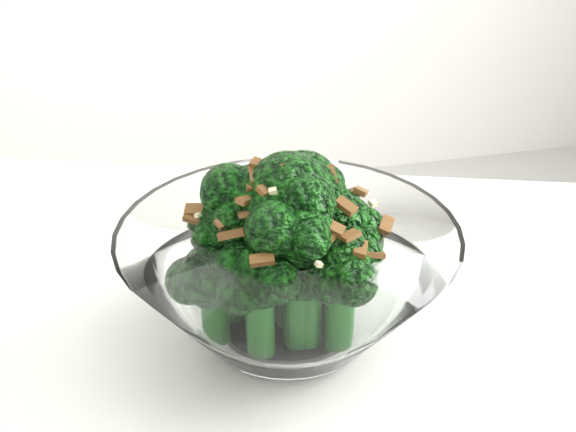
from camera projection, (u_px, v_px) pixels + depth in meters
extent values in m
cylinder|color=white|center=(288.00, 331.00, 0.51)|extent=(0.09, 0.09, 0.01)
cylinder|color=#175316|center=(288.00, 269.00, 0.49)|extent=(0.02, 0.02, 0.08)
sphere|color=#114A0D|center=(288.00, 193.00, 0.46)|extent=(0.05, 0.05, 0.05)
cylinder|color=#175316|center=(303.00, 254.00, 0.51)|extent=(0.02, 0.02, 0.07)
sphere|color=#114A0D|center=(303.00, 187.00, 0.49)|extent=(0.05, 0.05, 0.05)
cylinder|color=#175316|center=(255.00, 271.00, 0.50)|extent=(0.02, 0.02, 0.07)
sphere|color=#114A0D|center=(253.00, 204.00, 0.47)|extent=(0.05, 0.05, 0.05)
cylinder|color=#175316|center=(297.00, 299.00, 0.47)|extent=(0.02, 0.02, 0.07)
sphere|color=#114A0D|center=(298.00, 233.00, 0.45)|extent=(0.04, 0.04, 0.04)
cylinder|color=#175316|center=(339.00, 279.00, 0.50)|extent=(0.02, 0.02, 0.05)
sphere|color=#114A0D|center=(341.00, 227.00, 0.49)|extent=(0.04, 0.04, 0.04)
cylinder|color=#175316|center=(231.00, 282.00, 0.50)|extent=(0.02, 0.02, 0.05)
sphere|color=#114A0D|center=(229.00, 232.00, 0.48)|extent=(0.04, 0.04, 0.04)
cylinder|color=#175316|center=(340.00, 315.00, 0.48)|extent=(0.02, 0.02, 0.05)
sphere|color=#114A0D|center=(342.00, 266.00, 0.46)|extent=(0.04, 0.04, 0.04)
cylinder|color=#175316|center=(260.00, 323.00, 0.47)|extent=(0.02, 0.02, 0.05)
sphere|color=#114A0D|center=(259.00, 275.00, 0.45)|extent=(0.04, 0.04, 0.04)
cylinder|color=#175316|center=(340.00, 263.00, 0.53)|extent=(0.02, 0.02, 0.04)
sphere|color=#114A0D|center=(341.00, 225.00, 0.52)|extent=(0.04, 0.04, 0.04)
cylinder|color=#175316|center=(216.00, 317.00, 0.48)|extent=(0.02, 0.02, 0.04)
sphere|color=#114A0D|center=(213.00, 277.00, 0.47)|extent=(0.04, 0.04, 0.04)
cylinder|color=#175316|center=(280.00, 258.00, 0.54)|extent=(0.02, 0.02, 0.04)
sphere|color=#114A0D|center=(280.00, 219.00, 0.52)|extent=(0.04, 0.04, 0.04)
cylinder|color=#175316|center=(308.00, 314.00, 0.48)|extent=(0.02, 0.02, 0.04)
sphere|color=#114A0D|center=(308.00, 269.00, 0.46)|extent=(0.04, 0.04, 0.04)
cube|color=brown|center=(350.00, 235.00, 0.44)|extent=(0.01, 0.01, 0.00)
cube|color=brown|center=(360.00, 249.00, 0.45)|extent=(0.01, 0.02, 0.01)
cube|color=brown|center=(319.00, 240.00, 0.43)|extent=(0.01, 0.01, 0.01)
cube|color=brown|center=(275.00, 169.00, 0.49)|extent=(0.01, 0.01, 0.01)
cube|color=brown|center=(330.00, 176.00, 0.47)|extent=(0.01, 0.02, 0.01)
cube|color=brown|center=(231.00, 234.00, 0.44)|extent=(0.02, 0.01, 0.01)
cube|color=brown|center=(247.00, 200.00, 0.45)|extent=(0.01, 0.01, 0.01)
cube|color=brown|center=(349.00, 193.00, 0.49)|extent=(0.01, 0.01, 0.01)
cube|color=brown|center=(314.00, 174.00, 0.51)|extent=(0.02, 0.01, 0.01)
cube|color=brown|center=(250.00, 184.00, 0.46)|extent=(0.01, 0.01, 0.01)
cube|color=brown|center=(267.00, 163.00, 0.47)|extent=(0.01, 0.01, 0.01)
cube|color=brown|center=(281.00, 171.00, 0.51)|extent=(0.02, 0.02, 0.01)
cube|color=brown|center=(291.00, 167.00, 0.45)|extent=(0.01, 0.01, 0.01)
cube|color=brown|center=(244.00, 214.00, 0.45)|extent=(0.01, 0.01, 0.01)
cube|color=brown|center=(361.00, 192.00, 0.49)|extent=(0.01, 0.01, 0.01)
cube|color=brown|center=(262.00, 165.00, 0.46)|extent=(0.02, 0.01, 0.01)
cube|color=brown|center=(239.00, 200.00, 0.46)|extent=(0.01, 0.01, 0.01)
cube|color=brown|center=(332.00, 227.00, 0.44)|extent=(0.02, 0.01, 0.01)
cube|color=brown|center=(255.00, 176.00, 0.46)|extent=(0.01, 0.02, 0.01)
cube|color=brown|center=(194.00, 210.00, 0.48)|extent=(0.01, 0.01, 0.01)
cube|color=brown|center=(256.00, 172.00, 0.47)|extent=(0.01, 0.01, 0.01)
cube|color=brown|center=(373.00, 254.00, 0.45)|extent=(0.01, 0.01, 0.01)
cube|color=brown|center=(219.00, 189.00, 0.49)|extent=(0.01, 0.02, 0.01)
cube|color=brown|center=(386.00, 225.00, 0.48)|extent=(0.01, 0.02, 0.01)
cube|color=brown|center=(262.00, 260.00, 0.43)|extent=(0.01, 0.01, 0.01)
cube|color=brown|center=(304.00, 173.00, 0.49)|extent=(0.01, 0.01, 0.01)
cube|color=brown|center=(325.00, 241.00, 0.44)|extent=(0.02, 0.01, 0.00)
cube|color=brown|center=(270.00, 189.00, 0.45)|extent=(0.02, 0.01, 0.01)
cube|color=brown|center=(346.00, 206.00, 0.45)|extent=(0.01, 0.01, 0.01)
cube|color=brown|center=(223.00, 196.00, 0.48)|extent=(0.01, 0.01, 0.01)
cube|color=brown|center=(194.00, 218.00, 0.48)|extent=(0.01, 0.01, 0.01)
cube|color=brown|center=(226.00, 221.00, 0.45)|extent=(0.01, 0.01, 0.01)
cube|color=brown|center=(306.00, 172.00, 0.50)|extent=(0.01, 0.01, 0.01)
cube|color=brown|center=(332.00, 179.00, 0.48)|extent=(0.01, 0.01, 0.01)
cube|color=beige|center=(256.00, 178.00, 0.46)|extent=(0.01, 0.01, 0.00)
cube|color=beige|center=(232.00, 182.00, 0.50)|extent=(0.00, 0.00, 0.00)
cube|color=beige|center=(343.00, 183.00, 0.49)|extent=(0.01, 0.01, 0.00)
cube|color=beige|center=(284.00, 166.00, 0.49)|extent=(0.01, 0.01, 0.01)
cube|color=beige|center=(265.00, 231.00, 0.44)|extent=(0.00, 0.00, 0.00)
cube|color=beige|center=(321.00, 176.00, 0.46)|extent=(0.01, 0.01, 0.01)
cube|color=beige|center=(242.00, 177.00, 0.47)|extent=(0.01, 0.01, 0.01)
cube|color=beige|center=(373.00, 203.00, 0.48)|extent=(0.01, 0.01, 0.00)
cube|color=beige|center=(359.00, 194.00, 0.50)|extent=(0.01, 0.00, 0.00)
cube|color=beige|center=(293.00, 158.00, 0.46)|extent=(0.00, 0.00, 0.00)
cube|color=beige|center=(311.00, 165.00, 0.48)|extent=(0.00, 0.00, 0.00)
cube|color=beige|center=(306.00, 180.00, 0.45)|extent=(0.01, 0.01, 0.00)
cube|color=beige|center=(251.00, 175.00, 0.49)|extent=(0.01, 0.01, 0.00)
cube|color=beige|center=(273.00, 191.00, 0.44)|extent=(0.01, 0.01, 0.00)
cube|color=beige|center=(312.00, 185.00, 0.45)|extent=(0.00, 0.00, 0.00)
cube|color=beige|center=(319.00, 264.00, 0.43)|extent=(0.00, 0.00, 0.00)
cube|color=beige|center=(198.00, 215.00, 0.47)|extent=(0.00, 0.00, 0.00)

